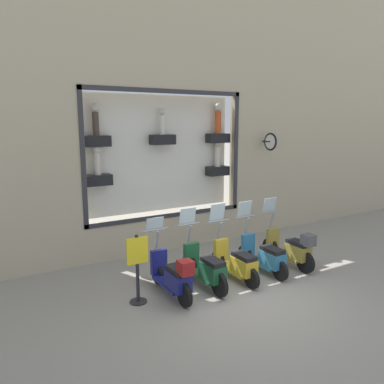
{
  "coord_description": "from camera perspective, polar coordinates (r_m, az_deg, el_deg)",
  "views": [
    {
      "loc": [
        -5.95,
        4.67,
        3.64
      ],
      "look_at": [
        2.15,
        -0.05,
        1.9
      ],
      "focal_mm": 35.0,
      "sensor_mm": 36.0,
      "label": 1
    }
  ],
  "objects": [
    {
      "name": "ground_plane",
      "position": [
        8.4,
        7.37,
        -15.29
      ],
      "size": [
        120.0,
        120.0,
        0.0
      ],
      "primitive_type": "plane",
      "color": "gray"
    },
    {
      "name": "scooter_yellow_2",
      "position": [
        8.97,
        6.79,
        -10.59
      ],
      "size": [
        1.79,
        0.6,
        1.68
      ],
      "color": "black",
      "rests_on": "ground_plane"
    },
    {
      "name": "scooter_teal_1",
      "position": [
        9.48,
        10.97,
        -9.54
      ],
      "size": [
        1.79,
        0.6,
        1.66
      ],
      "color": "black",
      "rests_on": "ground_plane"
    },
    {
      "name": "shop_sign_post",
      "position": [
        7.8,
        -8.3,
        -11.27
      ],
      "size": [
        0.36,
        0.45,
        1.44
      ],
      "color": "#232326",
      "rests_on": "ground_plane"
    },
    {
      "name": "scooter_green_3",
      "position": [
        8.51,
        2.09,
        -11.54
      ],
      "size": [
        1.81,
        0.6,
        1.67
      ],
      "color": "black",
      "rests_on": "ground_plane"
    },
    {
      "name": "scooter_olive_0",
      "position": [
        9.98,
        14.91,
        -8.31
      ],
      "size": [
        1.81,
        0.61,
        1.65
      ],
      "color": "black",
      "rests_on": "ground_plane"
    },
    {
      "name": "building_facade",
      "position": [
        10.71,
        -4.34,
        17.39
      ],
      "size": [
        1.2,
        36.0,
        9.68
      ],
      "color": "tan",
      "rests_on": "ground_plane"
    },
    {
      "name": "scooter_navy_4",
      "position": [
        8.06,
        -2.9,
        -12.65
      ],
      "size": [
        1.8,
        0.6,
        1.55
      ],
      "color": "black",
      "rests_on": "ground_plane"
    }
  ]
}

